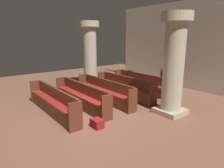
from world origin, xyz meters
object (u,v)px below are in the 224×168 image
Objects in this scene: pew_row_0 at (141,82)px; lectern at (164,81)px; pew_row_3 at (81,95)px; pillar_aisle_side at (174,63)px; kneeler_box_red at (97,123)px; pew_row_4 at (53,101)px; pew_row_1 at (124,86)px; pew_row_2 at (104,90)px; hymn_book at (130,71)px; pillar_far_side at (90,53)px.

pew_row_0 is 3.29× the size of lectern.
pew_row_3 is 3.67m from pillar_aisle_side.
pew_row_0 is 4.45m from kneeler_box_red.
pew_row_4 is 9.16× the size of kneeler_box_red.
pew_row_1 is 1.00× the size of pew_row_4.
pew_row_3 is (0.00, -1.15, 0.00)m from pew_row_2.
pillar_aisle_side reaches higher than pew_row_3.
lectern reaches higher than pew_row_1.
pew_row_4 is at bearing -90.00° from pew_row_1.
hymn_book is at bearing 112.42° from pew_row_2.
pew_row_2 and pew_row_3 have the same top height.
pillar_far_side is at bearing 128.56° from pew_row_4.
pew_row_2 reaches higher than kneeler_box_red.
pew_row_0 is at bearing 116.01° from kneeler_box_red.
pew_row_3 is at bearing 90.00° from pew_row_4.
pillar_aisle_side is at bearing 21.77° from pew_row_2.
pew_row_0 is at bearing 90.00° from pew_row_2.
hymn_book is at bearing 44.89° from pillar_far_side.
hymn_book reaches higher than kneeler_box_red.
pew_row_0 is 1.13m from hymn_book.
lectern is at bearing 106.69° from kneeler_box_red.
pillar_far_side is at bearing -152.32° from pew_row_0.
pew_row_1 is (0.00, -1.15, 0.00)m from pew_row_0.
pillar_far_side is 2.37m from hymn_book.
pew_row_0 is 1.00× the size of pew_row_4.
pew_row_1 is at bearing -90.00° from pew_row_0.
pew_row_3 is 1.00× the size of pew_row_4.
hymn_book is (-1.03, 3.63, 0.43)m from pew_row_3.
hymn_book is 5.18m from kneeler_box_red.
kneeler_box_red is (-0.68, -2.74, -1.69)m from pillar_aisle_side.
kneeler_box_red is (4.52, -2.63, -1.69)m from pillar_far_side.
pew_row_0 is 1.00× the size of pew_row_3.
pillar_aisle_side is (2.63, 1.05, 1.33)m from pew_row_2.
pew_row_4 is (0.00, -4.58, 0.00)m from pew_row_0.
pew_row_3 is (0.00, -3.44, 0.00)m from pew_row_0.
pew_row_3 reaches higher than kneeler_box_red.
pew_row_0 is at bearing 154.67° from pillar_aisle_side.
pillar_aisle_side is (2.63, -1.24, 1.33)m from pew_row_0.
pillar_far_side is 4.21m from lectern.
pew_row_0 is 3.44m from pew_row_3.
pew_row_2 is 1.15m from pew_row_3.
pillar_far_side is at bearing -178.81° from pillar_aisle_side.
pillar_aisle_side is at bearing -48.76° from lectern.
pew_row_1 is at bearing -97.72° from lectern.
pew_row_1 is 3.46m from kneeler_box_red.
lectern is 1.86m from hymn_book.
hymn_book is (-1.03, 1.34, 0.43)m from pew_row_1.
pew_row_1 and pew_row_4 have the same top height.
pillar_far_side reaches higher than pew_row_1.
pew_row_0 is 3.20m from pillar_far_side.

